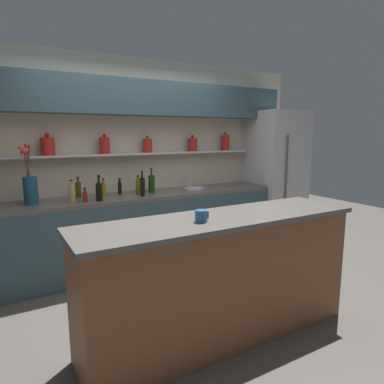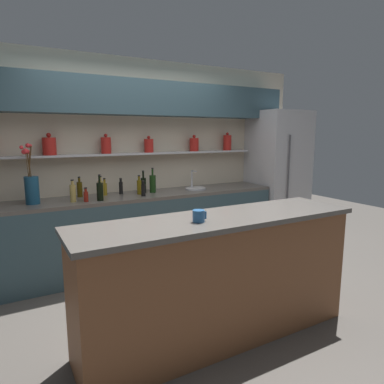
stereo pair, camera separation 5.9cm
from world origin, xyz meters
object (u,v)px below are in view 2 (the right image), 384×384
object	(u,v)px
bottle_sauce_3	(86,196)
coffee_mug	(199,216)
bottle_wine_1	(153,183)
bottle_wine_4	(100,191)
refrigerator	(277,177)
bottle_spirit_5	(101,189)
bottle_sauce_10	(121,187)
bottle_oil_9	(139,187)
sink_fixture	(195,187)
bottle_spirit_2	(73,193)
bottle_oil_7	(80,189)
bottle_wine_8	(143,185)
flower_vase	(31,186)
bottle_sauce_0	(143,189)
bottle_oil_6	(105,189)

from	to	relation	value
bottle_sauce_3	coffee_mug	xyz separation A→B (m)	(0.45, -1.69, 0.08)
bottle_wine_1	bottle_wine_4	size ratio (longest dim) A/B	1.07
refrigerator	bottle_spirit_5	world-z (taller)	refrigerator
bottle_sauce_10	bottle_oil_9	bearing A→B (deg)	-36.32
sink_fixture	bottle_spirit_2	xyz separation A→B (m)	(-1.60, -0.11, 0.08)
bottle_oil_7	refrigerator	bearing A→B (deg)	-4.17
sink_fixture	bottle_oil_9	world-z (taller)	sink_fixture
bottle_sauce_3	bottle_oil_9	xyz separation A→B (m)	(0.68, 0.16, 0.03)
bottle_wine_8	flower_vase	bearing A→B (deg)	-176.44
bottle_spirit_5	bottle_wine_1	bearing A→B (deg)	10.09
bottle_oil_9	flower_vase	bearing A→B (deg)	179.87
bottle_wine_1	bottle_wine_8	xyz separation A→B (m)	(-0.11, 0.04, -0.01)
bottle_spirit_2	bottle_wine_4	world-z (taller)	bottle_wine_4
bottle_sauce_10	flower_vase	bearing A→B (deg)	-172.35
sink_fixture	bottle_wine_4	xyz separation A→B (m)	(-1.33, -0.18, 0.08)
flower_vase	bottle_spirit_5	distance (m)	0.72
bottle_sauce_3	bottle_sauce_10	bearing A→B (deg)	31.30
bottle_oil_7	coffee_mug	xyz separation A→B (m)	(0.45, -2.02, 0.05)
bottle_oil_9	coffee_mug	distance (m)	1.86
bottle_sauce_0	bottle_sauce_10	bearing A→B (deg)	123.61
bottle_wine_4	coffee_mug	bearing A→B (deg)	-79.93
bottle_spirit_5	bottle_oil_6	distance (m)	0.24
bottle_sauce_3	bottle_spirit_2	bearing A→B (deg)	156.21
refrigerator	bottle_oil_6	xyz separation A→B (m)	(-2.61, 0.18, 0.01)
flower_vase	bottle_oil_7	size ratio (longest dim) A/B	2.64
bottle_sauce_0	coffee_mug	size ratio (longest dim) A/B	1.74
bottle_oil_6	bottle_wine_8	xyz separation A→B (m)	(0.48, -0.05, 0.02)
bottle_spirit_2	bottle_spirit_5	xyz separation A→B (m)	(0.31, 0.03, 0.01)
bottle_sauce_0	bottle_oil_6	distance (m)	0.47
flower_vase	bottle_sauce_3	world-z (taller)	flower_vase
sink_fixture	bottle_sauce_3	size ratio (longest dim) A/B	1.75
bottle_wine_4	bottle_spirit_5	bearing A→B (deg)	70.84
refrigerator	bottle_wine_1	size ratio (longest dim) A/B	6.35
flower_vase	bottle_spirit_5	bearing A→B (deg)	-6.44
bottle_oil_6	bottle_sauce_10	bearing A→B (deg)	0.53
bottle_wine_4	bottle_wine_8	xyz separation A→B (m)	(0.61, 0.25, -0.01)
flower_vase	bottle_spirit_2	size ratio (longest dim) A/B	2.59
bottle_oil_6	coffee_mug	bearing A→B (deg)	-85.33
bottle_wine_1	bottle_oil_7	bearing A→B (deg)	171.97
bottle_wine_1	bottle_oil_6	size ratio (longest dim) A/B	1.49
bottle_sauce_0	bottle_wine_4	bearing A→B (deg)	-176.44
bottle_wine_1	bottle_oil_6	xyz separation A→B (m)	(-0.59, 0.09, -0.03)
bottle_spirit_2	bottle_wine_4	size ratio (longest dim) A/B	0.84
flower_vase	bottle_oil_6	distance (m)	0.83
bottle_sauce_3	bottle_wine_8	world-z (taller)	bottle_wine_8
bottle_wine_4	bottle_oil_7	xyz separation A→B (m)	(-0.15, 0.34, -0.01)
sink_fixture	bottle_oil_7	world-z (taller)	sink_fixture
sink_fixture	bottle_wine_4	size ratio (longest dim) A/B	0.95
bottle_spirit_5	bottle_oil_6	size ratio (longest dim) A/B	1.27
bottle_sauce_3	bottle_oil_6	bearing A→B (deg)	45.81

